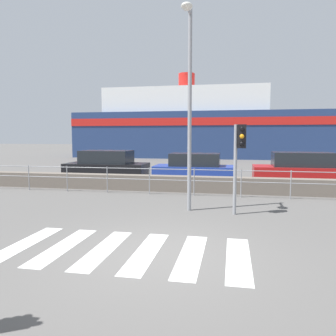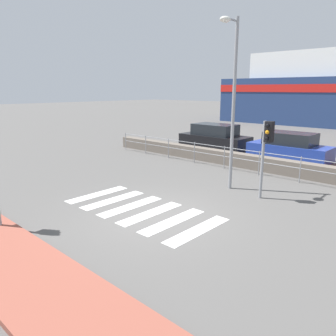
{
  "view_description": "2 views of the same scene",
  "coord_description": "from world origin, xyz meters",
  "px_view_note": "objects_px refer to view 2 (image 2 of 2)",
  "views": [
    {
      "loc": [
        1.43,
        -6.13,
        2.31
      ],
      "look_at": [
        -0.17,
        2.0,
        1.5
      ],
      "focal_mm": 35.0,
      "sensor_mm": 36.0,
      "label": 1
    },
    {
      "loc": [
        6.45,
        -6.48,
        3.65
      ],
      "look_at": [
        -0.43,
        1.0,
        1.2
      ],
      "focal_mm": 35.0,
      "sensor_mm": 36.0,
      "label": 2
    }
  ],
  "objects_px": {
    "parked_car_black": "(215,138)",
    "parked_car_blue": "(289,148)",
    "streetlamp": "(232,87)",
    "traffic_light_far": "(267,143)"
  },
  "relations": [
    {
      "from": "parked_car_black",
      "to": "parked_car_blue",
      "type": "bearing_deg",
      "value": -0.0
    },
    {
      "from": "traffic_light_far",
      "to": "parked_car_blue",
      "type": "bearing_deg",
      "value": 106.37
    },
    {
      "from": "streetlamp",
      "to": "parked_car_black",
      "type": "xyz_separation_m",
      "value": [
        -5.39,
        6.92,
        -3.08
      ]
    },
    {
      "from": "streetlamp",
      "to": "parked_car_black",
      "type": "height_order",
      "value": "streetlamp"
    },
    {
      "from": "streetlamp",
      "to": "parked_car_black",
      "type": "distance_m",
      "value": 9.3
    },
    {
      "from": "traffic_light_far",
      "to": "parked_car_black",
      "type": "relative_size",
      "value": 0.6
    },
    {
      "from": "parked_car_black",
      "to": "streetlamp",
      "type": "bearing_deg",
      "value": -52.09
    },
    {
      "from": "parked_car_blue",
      "to": "traffic_light_far",
      "type": "bearing_deg",
      "value": -73.63
    },
    {
      "from": "streetlamp",
      "to": "parked_car_blue",
      "type": "relative_size",
      "value": 1.44
    },
    {
      "from": "streetlamp",
      "to": "parked_car_black",
      "type": "bearing_deg",
      "value": 127.91
    }
  ]
}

